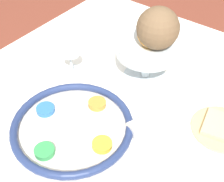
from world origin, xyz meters
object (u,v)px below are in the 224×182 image
at_px(napkin_roll, 158,118).
at_px(seder_plate, 72,127).
at_px(bread_plate, 222,128).
at_px(cup_far, 106,26).
at_px(fruit_stand, 147,53).
at_px(orange_fruit, 153,33).
at_px(coconut, 158,28).
at_px(wine_glass, 70,48).

bearing_deg(napkin_roll, seder_plate, 132.52).
xyz_separation_m(bread_plate, cup_far, (0.18, 0.51, 0.03)).
distance_m(fruit_stand, bread_plate, 0.29).
relative_size(seder_plate, napkin_roll, 1.79).
height_order(orange_fruit, napkin_roll, orange_fruit).
height_order(seder_plate, orange_fruit, orange_fruit).
distance_m(seder_plate, cup_far, 0.46).
bearing_deg(napkin_roll, cup_far, 55.11).
relative_size(coconut, bread_plate, 0.75).
height_order(wine_glass, coconut, coconut).
bearing_deg(coconut, seder_plate, 169.24).
height_order(bread_plate, cup_far, cup_far).
bearing_deg(wine_glass, napkin_roll, -94.46).
bearing_deg(fruit_stand, cup_far, 64.14).
height_order(seder_plate, coconut, coconut).
bearing_deg(napkin_roll, bread_plate, -59.71).
distance_m(bread_plate, cup_far, 0.54).
distance_m(fruit_stand, orange_fruit, 0.07).
xyz_separation_m(orange_fruit, cup_far, (0.12, 0.26, -0.13)).
relative_size(seder_plate, wine_glass, 2.48).
height_order(seder_plate, fruit_stand, fruit_stand).
distance_m(seder_plate, bread_plate, 0.38).
bearing_deg(cup_far, bread_plate, -108.93).
relative_size(seder_plate, bread_plate, 2.01).
xyz_separation_m(orange_fruit, coconut, (0.01, -0.01, 0.01)).
xyz_separation_m(seder_plate, wine_glass, (0.17, 0.16, 0.07)).
distance_m(seder_plate, napkin_roll, 0.22).
distance_m(fruit_stand, napkin_roll, 0.20).
height_order(coconut, napkin_roll, coconut).
bearing_deg(seder_plate, wine_glass, 42.83).
bearing_deg(seder_plate, napkin_roll, -47.48).
distance_m(seder_plate, coconut, 0.34).
xyz_separation_m(napkin_roll, cup_far, (0.26, 0.37, 0.01)).
xyz_separation_m(fruit_stand, napkin_roll, (-0.14, -0.13, -0.07)).
xyz_separation_m(orange_fruit, bread_plate, (-0.06, -0.26, -0.16)).
xyz_separation_m(wine_glass, cup_far, (0.23, 0.05, -0.06)).
relative_size(wine_glass, cup_far, 1.66).
bearing_deg(bread_plate, fruit_stand, 77.81).
relative_size(seder_plate, coconut, 2.68).
distance_m(wine_glass, coconut, 0.27).
relative_size(orange_fruit, cup_far, 1.15).
height_order(wine_glass, fruit_stand, wine_glass).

